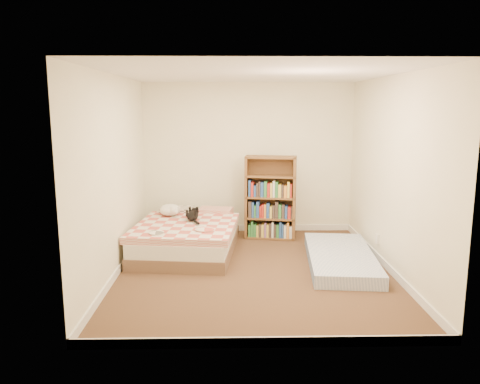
{
  "coord_description": "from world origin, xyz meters",
  "views": [
    {
      "loc": [
        -0.31,
        -5.82,
        2.11
      ],
      "look_at": [
        -0.18,
        0.3,
        0.99
      ],
      "focal_mm": 35.0,
      "sensor_mm": 36.0,
      "label": 1
    }
  ],
  "objects_px": {
    "bookshelf": "(270,207)",
    "black_cat": "(193,215)",
    "bed": "(188,236)",
    "floor_mattress": "(340,258)",
    "white_dog": "(170,210)"
  },
  "relations": [
    {
      "from": "black_cat",
      "to": "white_dog",
      "type": "relative_size",
      "value": 1.55
    },
    {
      "from": "bed",
      "to": "floor_mattress",
      "type": "bearing_deg",
      "value": -9.98
    },
    {
      "from": "floor_mattress",
      "to": "white_dog",
      "type": "distance_m",
      "value": 2.65
    },
    {
      "from": "black_cat",
      "to": "white_dog",
      "type": "bearing_deg",
      "value": 150.1
    },
    {
      "from": "bed",
      "to": "white_dog",
      "type": "relative_size",
      "value": 4.9
    },
    {
      "from": "bed",
      "to": "black_cat",
      "type": "height_order",
      "value": "black_cat"
    },
    {
      "from": "bookshelf",
      "to": "white_dog",
      "type": "distance_m",
      "value": 1.6
    },
    {
      "from": "floor_mattress",
      "to": "white_dog",
      "type": "xyz_separation_m",
      "value": [
        -2.41,
        0.99,
        0.46
      ]
    },
    {
      "from": "bookshelf",
      "to": "floor_mattress",
      "type": "height_order",
      "value": "bookshelf"
    },
    {
      "from": "bed",
      "to": "black_cat",
      "type": "relative_size",
      "value": 3.15
    },
    {
      "from": "bookshelf",
      "to": "black_cat",
      "type": "height_order",
      "value": "bookshelf"
    },
    {
      "from": "black_cat",
      "to": "white_dog",
      "type": "distance_m",
      "value": 0.45
    },
    {
      "from": "floor_mattress",
      "to": "bed",
      "type": "bearing_deg",
      "value": 169.28
    },
    {
      "from": "bookshelf",
      "to": "white_dog",
      "type": "relative_size",
      "value": 3.23
    },
    {
      "from": "bed",
      "to": "floor_mattress",
      "type": "xyz_separation_m",
      "value": [
        2.12,
        -0.62,
        -0.15
      ]
    }
  ]
}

